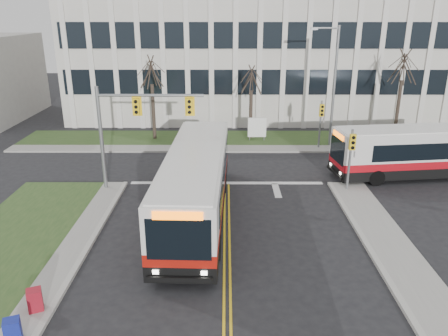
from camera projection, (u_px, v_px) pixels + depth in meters
ground at (227, 251)px, 19.62m from camera, size 120.00×120.00×0.00m
sidewalk_west at (23, 324)px, 14.92m from camera, size 1.20×26.00×0.14m
sidewalk_east at (447, 325)px, 14.87m from camera, size 2.00×26.00×0.14m
sidewalk_cross at (291, 149)px, 33.89m from camera, size 44.00×1.60×0.14m
building_lawn at (286, 139)px, 36.52m from camera, size 44.00×5.00×0.12m
office_building at (274, 53)px, 45.81m from camera, size 40.00×16.00×12.00m
mast_arm_signal at (129, 121)px, 24.95m from camera, size 6.11×0.38×6.20m
signal_pole_near at (351, 151)px, 25.24m from camera, size 0.34×0.39×3.80m
signal_pole_far at (321, 118)px, 33.24m from camera, size 0.34×0.39×3.80m
streetlight at (332, 81)px, 33.08m from camera, size 2.15×0.25×9.20m
directory_sign at (257, 128)px, 35.69m from camera, size 1.50×0.12×2.00m
tree_left at (151, 73)px, 34.72m from camera, size 1.80×1.80×7.70m
tree_mid at (251, 81)px, 35.09m from camera, size 1.80×1.80×6.82m
tree_right at (403, 68)px, 34.51m from camera, size 1.80×1.80×8.25m
bus_main at (196, 186)px, 22.32m from camera, size 3.25×13.11×3.47m
bus_cross at (426, 153)px, 27.98m from camera, size 12.19×4.07×3.19m
newspaper_box_blue at (13, 332)px, 13.93m from camera, size 0.63×0.60×0.95m
newspaper_box_red at (35, 301)px, 15.42m from camera, size 0.64×0.61×0.95m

